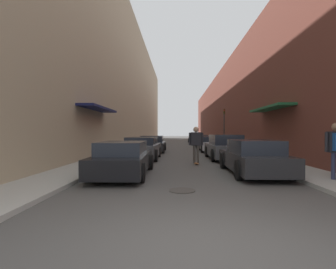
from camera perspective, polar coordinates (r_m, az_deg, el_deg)
The scene contains 17 objects.
ground at distance 29.28m, azimuth 2.62°, elevation -2.52°, with size 141.46×141.46×0.00m, color #4C4947.
curb_strip_left at distance 35.91m, azimuth -4.47°, elevation -1.85°, with size 1.80×64.30×0.12m.
curb_strip_right at distance 36.01m, azimuth 9.41°, elevation -1.85°, with size 1.80×64.30×0.12m.
building_row_left at distance 36.80m, azimuth -9.04°, elevation 9.95°, with size 4.90×64.30×15.16m.
building_row_right at distance 36.61m, azimuth 13.95°, elevation 5.56°, with size 4.90×64.30×9.54m.
parked_car_left_0 at distance 9.67m, azimuth -9.64°, elevation -5.26°, with size 1.85×4.62×1.23m.
parked_car_left_1 at distance 15.10m, azimuth -5.59°, elevation -3.03°, with size 1.92×4.44×1.28m.
parked_car_left_2 at distance 20.78m, azimuth -3.37°, elevation -2.08°, with size 2.01×4.79×1.27m.
parked_car_right_0 at distance 10.35m, azimuth 17.95°, elevation -4.76°, with size 1.87×4.59×1.27m.
parked_car_right_1 at distance 15.43m, azimuth 12.24°, elevation -2.79°, with size 1.90×4.53×1.41m.
parked_car_right_2 at distance 21.23m, azimuth 9.59°, elevation -2.08°, with size 2.00×4.16×1.21m.
parked_car_right_3 at distance 26.46m, azimuth 7.95°, elevation -1.58°, with size 1.86×4.21×1.20m.
parked_car_right_4 at distance 32.26m, azimuth 6.89°, elevation -1.19°, with size 1.98×4.79×1.21m.
parked_car_right_5 at distance 38.41m, azimuth 5.92°, elevation -0.86°, with size 1.93×4.67×1.32m.
skateboarder at distance 12.77m, azimuth 6.12°, elevation -1.44°, with size 0.70×0.78×1.83m.
manhole_cover at distance 7.16m, azimuth 3.09°, elevation -12.06°, with size 0.70×0.70×0.02m.
traffic_light at distance 25.10m, azimuth 12.11°, elevation 2.28°, with size 0.16×0.22×3.59m.
Camera 1 is at (-0.40, -3.51, 1.57)m, focal length 28.00 mm.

